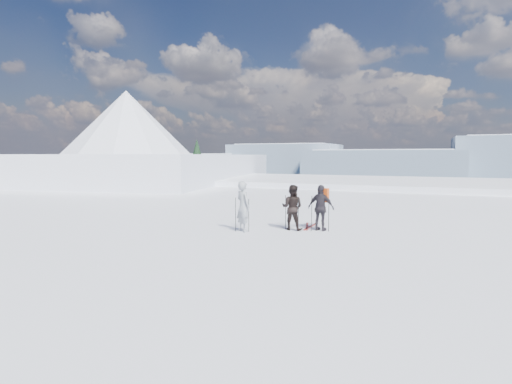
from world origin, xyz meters
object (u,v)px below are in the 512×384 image
Objects in this scene: skier_dark at (292,207)px; skier_pack at (321,208)px; skis_loose at (309,226)px; skier_grey at (243,206)px.

skier_dark is 1.11m from skier_pack.
skier_pack is 1.05× the size of skis_loose.
skier_grey is at bearing -136.75° from skis_loose.
skis_loose is (-0.66, 0.65, -0.88)m from skier_pack.
skis_loose is (2.06, 1.94, -0.95)m from skier_grey.
skier_dark is at bearing -113.64° from skier_grey.
skier_pack is at bearing -167.89° from skier_dark.
skis_loose is at bearing -116.32° from skier_dark.
skier_grey is 3.01m from skier_pack.
skier_grey reaches higher than skis_loose.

